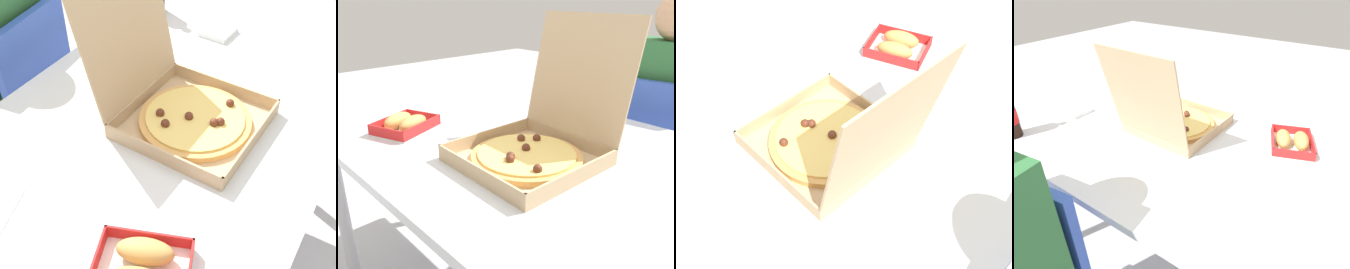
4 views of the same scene
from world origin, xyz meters
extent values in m
plane|color=#B2B2B7|center=(0.00, 0.00, 0.00)|extent=(10.00, 10.00, 0.00)
cube|color=silver|center=(0.00, 0.00, 0.69)|extent=(1.39, 0.91, 0.03)
cylinder|color=#B7B7BC|center=(-0.62, -0.38, 0.34)|extent=(0.05, 0.05, 0.67)
cube|color=tan|center=(0.10, -0.09, 0.70)|extent=(0.36, 0.36, 0.01)
cube|color=tan|center=(0.09, -0.26, 0.73)|extent=(0.35, 0.02, 0.04)
cube|color=tan|center=(-0.07, -0.08, 0.73)|extent=(0.02, 0.35, 0.04)
cube|color=tan|center=(0.27, -0.09, 0.73)|extent=(0.02, 0.35, 0.04)
cube|color=tan|center=(0.11, 0.08, 0.73)|extent=(0.35, 0.02, 0.04)
cube|color=tan|center=(0.11, 0.13, 0.92)|extent=(0.35, 0.09, 0.34)
cylinder|color=tan|center=(0.10, -0.09, 0.72)|extent=(0.31, 0.31, 0.02)
cylinder|color=#EAC666|center=(0.10, -0.09, 0.73)|extent=(0.27, 0.27, 0.01)
sphere|color=#562819|center=(0.03, -0.03, 0.74)|extent=(0.02, 0.02, 0.02)
sphere|color=#562819|center=(0.10, -0.14, 0.74)|extent=(0.02, 0.02, 0.02)
sphere|color=#562819|center=(0.11, -0.16, 0.74)|extent=(0.02, 0.02, 0.02)
sphere|color=#562819|center=(0.20, -0.15, 0.74)|extent=(0.02, 0.02, 0.02)
sphere|color=#562819|center=(0.09, -0.07, 0.74)|extent=(0.02, 0.02, 0.02)
sphere|color=#562819|center=(0.06, 0.00, 0.74)|extent=(0.02, 0.02, 0.02)
cube|color=white|center=(-0.35, -0.21, 0.70)|extent=(0.21, 0.23, 0.00)
cube|color=red|center=(-0.32, -0.29, 0.72)|extent=(0.14, 0.06, 0.03)
cube|color=red|center=(-0.38, -0.12, 0.72)|extent=(0.14, 0.06, 0.03)
cube|color=red|center=(-0.42, -0.23, 0.72)|extent=(0.07, 0.18, 0.03)
cube|color=red|center=(-0.28, -0.18, 0.72)|extent=(0.07, 0.18, 0.03)
ellipsoid|color=tan|center=(-0.38, -0.22, 0.73)|extent=(0.09, 0.13, 0.05)
ellipsoid|color=tan|center=(-0.32, -0.20, 0.73)|extent=(0.09, 0.13, 0.05)
camera|label=1|loc=(-0.70, -0.47, 1.48)|focal=45.81mm
camera|label=2|loc=(0.70, -0.73, 1.13)|focal=37.57mm
camera|label=3|loc=(0.65, 0.52, 1.63)|focal=48.70mm
camera|label=4|loc=(-0.53, 0.81, 1.32)|focal=30.74mm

